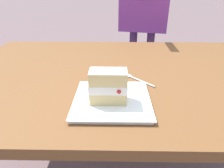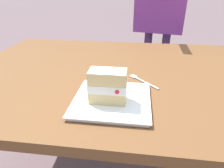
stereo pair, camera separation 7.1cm
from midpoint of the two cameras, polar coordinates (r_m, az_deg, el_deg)
The scene contains 5 objects.
patio_table at distance 1.04m, azimuth 7.07°, elevation -0.38°, with size 1.68×1.08×0.74m.
dessert_plate at distance 0.74m, azimuth 2.74°, elevation -4.68°, with size 0.28×0.28×0.02m.
cake_slice at distance 0.69m, azimuth 1.70°, elevation -0.70°, with size 0.13×0.09×0.12m.
dessert_fork at distance 0.91m, azimuth 10.75°, elevation 0.85°, with size 0.13×0.13×0.01m.
diner_person at distance 1.83m, azimuth 14.94°, elevation 21.71°, with size 0.44×0.56×1.50m.
Camera 2 is at (0.03, -0.93, 1.14)m, focal length 32.10 mm.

